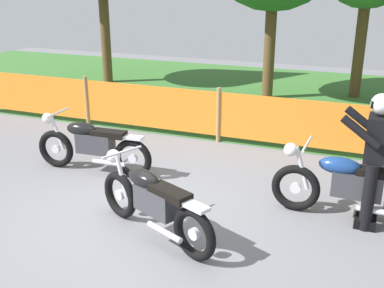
% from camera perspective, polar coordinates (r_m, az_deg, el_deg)
% --- Properties ---
extents(ground, '(24.00, 24.00, 0.02)m').
position_cam_1_polar(ground, '(6.31, -5.78, -8.36)').
color(ground, slate).
extents(grass_verge, '(24.00, 7.90, 0.01)m').
position_cam_1_polar(grass_verge, '(12.54, 9.04, 5.89)').
color(grass_verge, '#386B2D').
rests_on(grass_verge, ground).
extents(barrier_fence, '(11.71, 0.08, 1.05)m').
position_cam_1_polar(barrier_fence, '(8.71, 3.28, 3.65)').
color(barrier_fence, '#997547').
rests_on(barrier_fence, ground).
extents(motorcycle_lead, '(1.86, 0.96, 0.94)m').
position_cam_1_polar(motorcycle_lead, '(5.55, -4.83, -7.04)').
color(motorcycle_lead, black).
rests_on(motorcycle_lead, ground).
extents(motorcycle_trailing, '(2.01, 0.59, 0.95)m').
position_cam_1_polar(motorcycle_trailing, '(7.50, -12.19, -0.10)').
color(motorcycle_trailing, black).
rests_on(motorcycle_trailing, ground).
extents(motorcycle_third, '(2.06, 0.61, 0.98)m').
position_cam_1_polar(motorcycle_third, '(6.20, 19.00, -4.95)').
color(motorcycle_third, black).
rests_on(motorcycle_third, ground).
extents(rider_third, '(0.68, 0.55, 1.69)m').
position_cam_1_polar(rider_third, '(6.02, 21.61, -1.08)').
color(rider_third, black).
rests_on(rider_third, ground).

